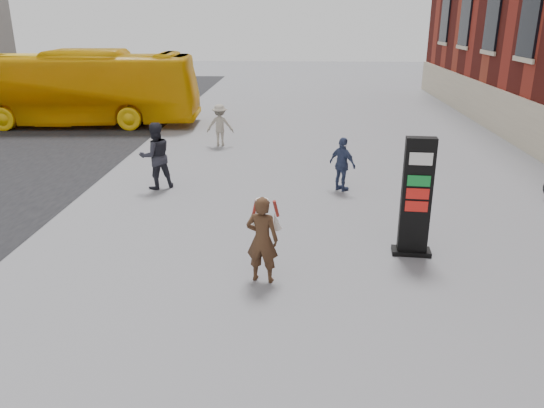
{
  "coord_description": "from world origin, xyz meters",
  "views": [
    {
      "loc": [
        1.02,
        -8.98,
        4.75
      ],
      "look_at": [
        0.53,
        0.97,
        1.18
      ],
      "focal_mm": 35.0,
      "sensor_mm": 36.0,
      "label": 1
    }
  ],
  "objects_px": {
    "pedestrian_a": "(156,156)",
    "info_pylon": "(416,198)",
    "bus": "(63,88)",
    "woman": "(262,238)",
    "pedestrian_c": "(342,164)",
    "pedestrian_b": "(220,125)"
  },
  "relations": [
    {
      "from": "woman",
      "to": "pedestrian_c",
      "type": "relative_size",
      "value": 1.09
    },
    {
      "from": "info_pylon",
      "to": "bus",
      "type": "bearing_deg",
      "value": 139.11
    },
    {
      "from": "pedestrian_a",
      "to": "pedestrian_c",
      "type": "height_order",
      "value": "pedestrian_a"
    },
    {
      "from": "pedestrian_b",
      "to": "pedestrian_c",
      "type": "xyz_separation_m",
      "value": [
        4.24,
        -5.31,
        -0.02
      ]
    },
    {
      "from": "info_pylon",
      "to": "pedestrian_b",
      "type": "height_order",
      "value": "info_pylon"
    },
    {
      "from": "info_pylon",
      "to": "pedestrian_a",
      "type": "distance_m",
      "value": 7.71
    },
    {
      "from": "woman",
      "to": "bus",
      "type": "xyz_separation_m",
      "value": [
        -9.87,
        14.51,
        0.8
      ]
    },
    {
      "from": "pedestrian_a",
      "to": "pedestrian_c",
      "type": "xyz_separation_m",
      "value": [
        5.31,
        0.04,
        -0.19
      ]
    },
    {
      "from": "info_pylon",
      "to": "pedestrian_b",
      "type": "xyz_separation_m",
      "value": [
        -5.39,
        9.54,
        -0.46
      ]
    },
    {
      "from": "bus",
      "to": "pedestrian_a",
      "type": "relative_size",
      "value": 6.2
    },
    {
      "from": "info_pylon",
      "to": "woman",
      "type": "bearing_deg",
      "value": -151.71
    },
    {
      "from": "bus",
      "to": "pedestrian_a",
      "type": "height_order",
      "value": "bus"
    },
    {
      "from": "info_pylon",
      "to": "bus",
      "type": "xyz_separation_m",
      "value": [
        -12.91,
        13.18,
        0.41
      ]
    },
    {
      "from": "pedestrian_a",
      "to": "pedestrian_b",
      "type": "height_order",
      "value": "pedestrian_a"
    },
    {
      "from": "pedestrian_b",
      "to": "pedestrian_c",
      "type": "relative_size",
      "value": 1.03
    },
    {
      "from": "woman",
      "to": "pedestrian_a",
      "type": "xyz_separation_m",
      "value": [
        -3.42,
        5.52,
        0.1
      ]
    },
    {
      "from": "bus",
      "to": "pedestrian_c",
      "type": "xyz_separation_m",
      "value": [
        11.76,
        -8.96,
        -0.88
      ]
    },
    {
      "from": "bus",
      "to": "pedestrian_b",
      "type": "distance_m",
      "value": 8.41
    },
    {
      "from": "woman",
      "to": "pedestrian_c",
      "type": "bearing_deg",
      "value": -97.18
    },
    {
      "from": "woman",
      "to": "pedestrian_c",
      "type": "height_order",
      "value": "woman"
    },
    {
      "from": "pedestrian_a",
      "to": "info_pylon",
      "type": "bearing_deg",
      "value": 115.76
    },
    {
      "from": "info_pylon",
      "to": "woman",
      "type": "height_order",
      "value": "info_pylon"
    }
  ]
}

